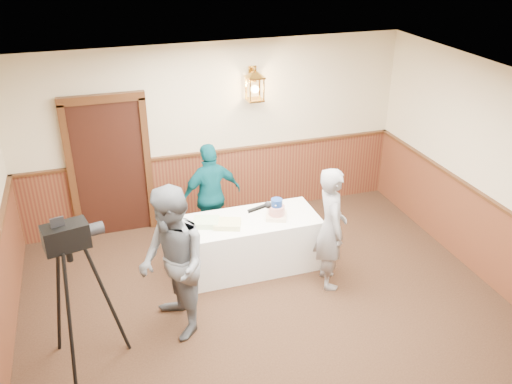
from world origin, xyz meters
TOP-DOWN VIEW (x-y plane):
  - ground at (0.00, 0.00)m, footprint 7.00×7.00m
  - room_shell at (-0.05, 0.45)m, footprint 6.02×7.02m
  - display_table at (0.10, 1.90)m, footprint 1.80×0.80m
  - tiered_cake at (0.43, 1.83)m, footprint 0.35×0.35m
  - sheet_cake_yellow at (-0.26, 1.81)m, footprint 0.41×0.36m
  - sheet_cake_green at (-0.52, 1.93)m, footprint 0.40×0.36m
  - interviewer at (-1.13, 0.91)m, footprint 1.59×1.00m
  - baker at (0.95, 1.23)m, footprint 0.50×0.67m
  - assistant_p at (-0.27, 2.67)m, footprint 0.98×0.56m
  - tv_camera_rig at (-2.16, 0.66)m, footprint 0.69×0.64m

SIDE VIEW (x-z plane):
  - ground at x=0.00m, z-range 0.00..0.00m
  - display_table at x=0.10m, z-range 0.00..0.75m
  - tv_camera_rig at x=-2.16m, z-range -0.09..1.66m
  - sheet_cake_yellow at x=-0.26m, z-range 0.75..0.82m
  - sheet_cake_green at x=-0.52m, z-range 0.75..0.83m
  - assistant_p at x=-0.27m, z-range 0.00..1.58m
  - baker at x=0.95m, z-range 0.00..1.66m
  - tiered_cake at x=0.43m, z-range 0.72..1.00m
  - interviewer at x=-1.13m, z-range 0.00..1.84m
  - room_shell at x=-0.05m, z-range 0.12..2.93m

